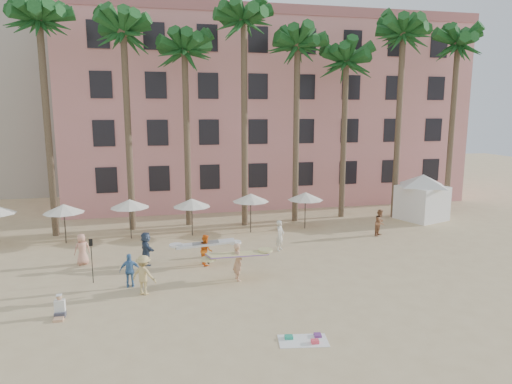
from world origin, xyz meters
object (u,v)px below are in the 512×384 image
object	(u,v)px
cabana	(422,193)
carrier_white	(206,248)
pink_hotel	(262,114)
carrier_yellow	(238,260)

from	to	relation	value
cabana	carrier_white	xyz separation A→B (m)	(-17.42, -6.90, -1.15)
cabana	carrier_white	bearing A→B (deg)	-158.38
pink_hotel	cabana	distance (m)	17.02
carrier_white	carrier_yellow	bearing A→B (deg)	-64.00
pink_hotel	cabana	xyz separation A→B (m)	(9.65, -12.71, -5.93)
pink_hotel	cabana	size ratio (longest dim) A/B	6.09
pink_hotel	carrier_yellow	xyz separation A→B (m)	(-6.47, -22.26, -6.95)
pink_hotel	carrier_yellow	bearing A→B (deg)	-106.21
carrier_yellow	carrier_white	size ratio (longest dim) A/B	0.99
carrier_yellow	carrier_white	world-z (taller)	carrier_yellow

